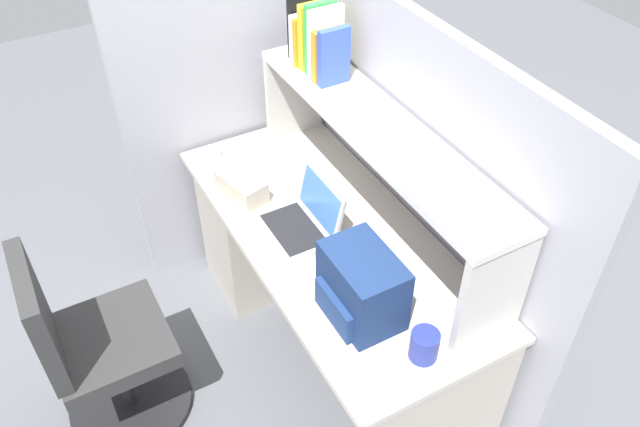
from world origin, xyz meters
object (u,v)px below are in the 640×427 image
Objects in this scene: laptop at (305,219)px; snack_canister at (424,345)px; backpack at (361,287)px; tissue_box at (242,187)px; computer_mouse at (209,154)px; paper_cup at (355,251)px; office_chair at (100,356)px.

snack_canister is (0.74, 0.05, 0.01)m from laptop.
tissue_box is (-0.78, -0.10, -0.08)m from backpack.
computer_mouse is at bearing -171.47° from snack_canister.
computer_mouse is 0.34m from tissue_box.
tissue_box is 1.06m from snack_canister.
paper_cup is (0.89, 0.24, 0.03)m from computer_mouse.
snack_canister is 0.12× the size of office_chair.
computer_mouse is at bearing -166.21° from laptop.
snack_canister is at bearing -129.67° from office_chair.
laptop is 1.03× the size of backpack.
computer_mouse is 0.47× the size of tissue_box.
tissue_box is 0.24× the size of office_chair.
snack_canister is (0.26, 0.09, -0.07)m from backpack.
backpack is at bearing -6.51° from tissue_box.
laptop is at bearing -93.16° from office_chair.
backpack reaches higher than snack_canister.
paper_cup is at bearing 175.92° from snack_canister.
laptop is 0.66m from computer_mouse.
office_chair is at bearing -40.12° from computer_mouse.
paper_cup is 0.79× the size of snack_canister.
office_chair reaches higher than snack_canister.
office_chair is at bearing -130.34° from snack_canister.
laptop is at bearing -161.02° from paper_cup.
snack_canister is at bearing 3.84° from laptop.
backpack is 1.11m from office_chair.
backpack is 2.70× the size of snack_canister.
computer_mouse is 1.40m from snack_canister.
laptop is at bearing -176.16° from snack_canister.
backpack reaches higher than paper_cup.
tissue_box is (-0.31, -0.14, -0.00)m from laptop.
laptop is 0.33× the size of office_chair.
backpack is 1.13m from computer_mouse.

